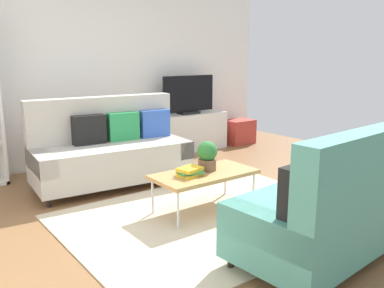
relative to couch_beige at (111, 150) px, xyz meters
The scene contains 15 objects.
ground_plane 1.63m from the couch_beige, 76.70° to the right, with size 7.68×7.68×0.00m, color brown.
wall_far 1.66m from the couch_beige, 74.13° to the left, with size 6.40×0.12×2.90m, color white.
area_rug 1.71m from the couch_beige, 78.47° to the right, with size 2.90×2.20×0.01m, color beige.
couch_beige is the anchor object (origin of this frame).
couch_green 2.92m from the couch_beige, 76.77° to the right, with size 1.96×0.97×1.10m.
coffee_table 1.47m from the couch_beige, 75.01° to the right, with size 1.10×0.56×0.42m.
tv_console 2.12m from the couch_beige, 26.16° to the left, with size 1.40×0.44×0.64m, color silver.
tv 2.16m from the couch_beige, 25.67° to the left, with size 1.00×0.20×0.64m.
storage_trunk 3.12m from the couch_beige, 15.51° to the left, with size 0.52×0.40×0.44m, color #B2382D.
potted_plant 1.45m from the couch_beige, 71.41° to the right, with size 0.21×0.21×0.31m.
table_book_0 1.44m from the couch_beige, 82.57° to the right, with size 0.24×0.18×0.03m, color gold.
table_book_1 1.44m from the couch_beige, 82.57° to the right, with size 0.24×0.18×0.03m, color #3F8C4C.
table_book_2 1.44m from the couch_beige, 82.57° to the right, with size 0.24×0.18×0.03m, color gold.
vase_0 1.66m from the couch_beige, 36.71° to the left, with size 0.09×0.09×0.13m, color #33B29E.
bottle_0 1.73m from the couch_beige, 31.35° to the left, with size 0.06×0.06×0.16m, color purple.
Camera 1 is at (-2.57, -3.13, 1.64)m, focal length 38.51 mm.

